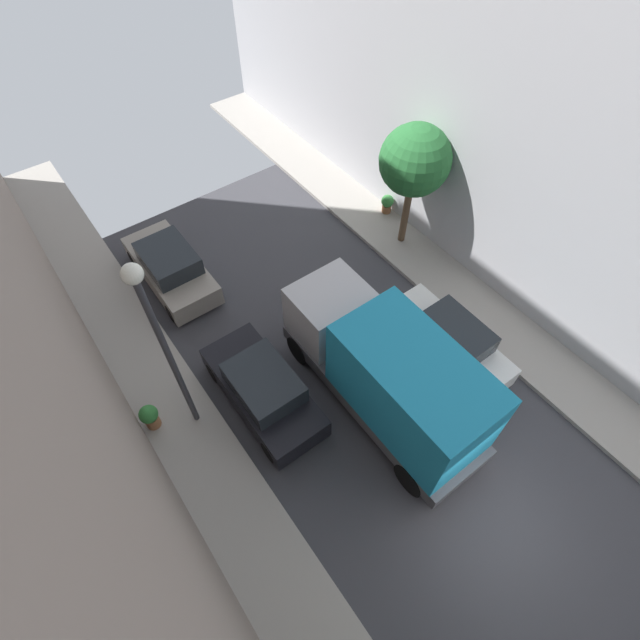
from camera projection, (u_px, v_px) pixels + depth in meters
name	position (u px, v px, depth m)	size (l,w,h in m)	color
ground	(491.00, 525.00, 12.28)	(32.00, 32.00, 0.00)	#38383D
sidewalk_right	(608.00, 416.00, 14.03)	(2.00, 44.00, 0.15)	gray
parked_car_left_3	(263.00, 389.00, 13.83)	(1.78, 4.20, 1.57)	black
parked_car_left_4	(171.00, 267.00, 16.74)	(1.78, 4.20, 1.57)	gray
parked_car_right_2	(447.00, 342.00, 14.82)	(1.78, 4.20, 1.57)	white
delivery_truck	(388.00, 373.00, 12.92)	(2.26, 6.60, 3.38)	#4C4C51
street_tree_1	(415.00, 161.00, 15.70)	(2.37, 2.37, 4.63)	brown
potted_plant_2	(387.00, 203.00, 19.04)	(0.49, 0.49, 0.77)	brown
potted_plant_4	(150.00, 416.00, 13.41)	(0.53, 0.53, 0.88)	brown
lamp_post	(160.00, 335.00, 10.71)	(0.44, 0.44, 6.26)	#333338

